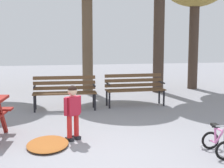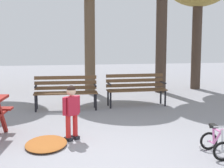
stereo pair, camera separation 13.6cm
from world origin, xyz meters
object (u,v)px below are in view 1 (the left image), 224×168
at_px(park_bench_far_left, 65,90).
at_px(park_bench_left, 135,87).
at_px(kids_bicycle, 217,142).
at_px(child_standing, 73,108).

bearing_deg(park_bench_far_left, park_bench_left, 4.55).
bearing_deg(park_bench_far_left, kids_bicycle, -61.45).
bearing_deg(park_bench_left, kids_bicycle, -86.61).
xyz_separation_m(park_bench_left, child_standing, (-1.93, -2.85, 0.07)).
distance_m(park_bench_left, kids_bicycle, 4.09).
distance_m(park_bench_far_left, child_standing, 2.70).
xyz_separation_m(child_standing, kids_bicycle, (2.17, -1.22, -0.38)).
relative_size(park_bench_left, kids_bicycle, 2.77).
relative_size(park_bench_left, child_standing, 1.61).
bearing_deg(child_standing, park_bench_left, 55.96).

